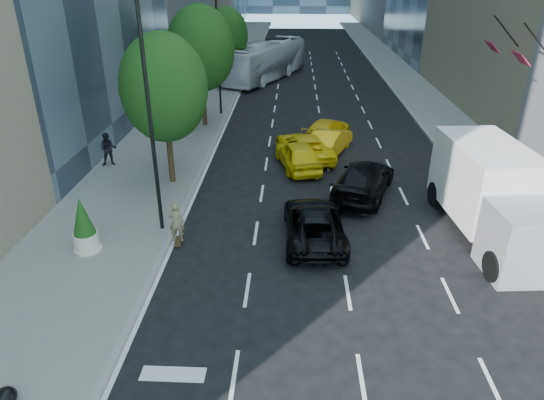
{
  "coord_description": "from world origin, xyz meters",
  "views": [
    {
      "loc": [
        -1.01,
        -13.86,
        10.18
      ],
      "look_at": [
        -1.81,
        3.93,
        1.6
      ],
      "focal_mm": 32.0,
      "sensor_mm": 36.0,
      "label": 1
    }
  ],
  "objects_px": {
    "skateboarder": "(177,225)",
    "black_sedan_lincoln": "(314,223)",
    "black_sedan_mercedes": "(364,180)",
    "box_truck": "(493,194)",
    "city_bus": "(265,60)",
    "planter_shrub": "(84,226)"
  },
  "relations": [
    {
      "from": "black_sedan_mercedes",
      "to": "city_bus",
      "type": "bearing_deg",
      "value": -57.63
    },
    {
      "from": "city_bus",
      "to": "box_truck",
      "type": "height_order",
      "value": "city_bus"
    },
    {
      "from": "skateboarder",
      "to": "box_truck",
      "type": "height_order",
      "value": "box_truck"
    },
    {
      "from": "black_sedan_mercedes",
      "to": "planter_shrub",
      "type": "xyz_separation_m",
      "value": [
        -11.44,
        -5.9,
        0.4
      ]
    },
    {
      "from": "skateboarder",
      "to": "black_sedan_mercedes",
      "type": "relative_size",
      "value": 0.31
    },
    {
      "from": "box_truck",
      "to": "city_bus",
      "type": "bearing_deg",
      "value": 105.07
    },
    {
      "from": "black_sedan_mercedes",
      "to": "city_bus",
      "type": "relative_size",
      "value": 0.43
    },
    {
      "from": "black_sedan_lincoln",
      "to": "black_sedan_mercedes",
      "type": "relative_size",
      "value": 0.91
    },
    {
      "from": "skateboarder",
      "to": "black_sedan_lincoln",
      "type": "relative_size",
      "value": 0.34
    },
    {
      "from": "skateboarder",
      "to": "black_sedan_lincoln",
      "type": "bearing_deg",
      "value": -179.61
    },
    {
      "from": "city_bus",
      "to": "black_sedan_mercedes",
      "type": "bearing_deg",
      "value": -54.32
    },
    {
      "from": "skateboarder",
      "to": "box_truck",
      "type": "bearing_deg",
      "value": 179.8
    },
    {
      "from": "black_sedan_lincoln",
      "to": "box_truck",
      "type": "relative_size",
      "value": 0.66
    },
    {
      "from": "skateboarder",
      "to": "planter_shrub",
      "type": "height_order",
      "value": "planter_shrub"
    },
    {
      "from": "black_sedan_lincoln",
      "to": "city_bus",
      "type": "bearing_deg",
      "value": -85.47
    },
    {
      "from": "planter_shrub",
      "to": "box_truck",
      "type": "bearing_deg",
      "value": 7.92
    },
    {
      "from": "city_bus",
      "to": "box_truck",
      "type": "xyz_separation_m",
      "value": [
        11.04,
        -30.83,
        0.0
      ]
    },
    {
      "from": "black_sedan_lincoln",
      "to": "skateboarder",
      "type": "bearing_deg",
      "value": 4.23
    },
    {
      "from": "black_sedan_mercedes",
      "to": "skateboarder",
      "type": "bearing_deg",
      "value": 50.98
    },
    {
      "from": "skateboarder",
      "to": "planter_shrub",
      "type": "xyz_separation_m",
      "value": [
        -3.36,
        -0.9,
        0.36
      ]
    },
    {
      "from": "skateboarder",
      "to": "city_bus",
      "type": "xyz_separation_m",
      "value": [
        1.73,
        32.17,
        0.98
      ]
    },
    {
      "from": "skateboarder",
      "to": "planter_shrub",
      "type": "distance_m",
      "value": 3.5
    }
  ]
}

